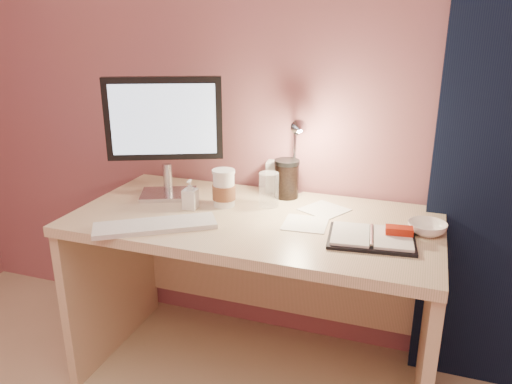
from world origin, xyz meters
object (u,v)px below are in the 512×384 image
(planner, at_px, (374,237))
(coffee_cup, at_px, (224,189))
(bowl, at_px, (427,228))
(clear_cup, at_px, (269,190))
(monitor, at_px, (164,127))
(keyboard, at_px, (155,226))
(dark_jar, at_px, (287,181))
(lotion_bottle, at_px, (190,194))
(desk_lamp, at_px, (282,149))
(product_box, at_px, (277,177))
(desk, at_px, (260,261))

(planner, distance_m, coffee_cup, 0.64)
(planner, relative_size, bowl, 2.34)
(coffee_cup, height_order, clear_cup, coffee_cup)
(monitor, bearing_deg, coffee_cup, -29.34)
(monitor, bearing_deg, clear_cup, -19.54)
(bowl, bearing_deg, planner, -145.91)
(keyboard, distance_m, dark_jar, 0.60)
(clear_cup, bearing_deg, lotion_bottle, -155.14)
(keyboard, height_order, desk_lamp, desk_lamp)
(keyboard, distance_m, product_box, 0.62)
(dark_jar, bearing_deg, planner, -38.84)
(keyboard, relative_size, lotion_bottle, 3.65)
(monitor, xyz_separation_m, product_box, (0.43, 0.21, -0.23))
(planner, bearing_deg, desk_lamp, 138.45)
(keyboard, bearing_deg, desk, 10.83)
(planner, distance_m, desk_lamp, 0.55)
(desk, bearing_deg, product_box, 90.70)
(lotion_bottle, bearing_deg, keyboard, -98.70)
(coffee_cup, bearing_deg, planner, -12.93)
(planner, height_order, desk_lamp, desk_lamp)
(planner, bearing_deg, dark_jar, 134.61)
(coffee_cup, distance_m, dark_jar, 0.28)
(desk, bearing_deg, lotion_bottle, -164.70)
(dark_jar, bearing_deg, monitor, -161.91)
(coffee_cup, relative_size, clear_cup, 1.09)
(clear_cup, bearing_deg, keyboard, -132.13)
(bowl, bearing_deg, dark_jar, 159.93)
(keyboard, xyz_separation_m, coffee_cup, (0.15, 0.30, 0.06))
(monitor, xyz_separation_m, keyboard, (0.12, -0.32, -0.29))
(desk, xyz_separation_m, lotion_bottle, (-0.27, -0.07, 0.29))
(clear_cup, bearing_deg, dark_jar, 73.26)
(coffee_cup, height_order, lotion_bottle, coffee_cup)
(lotion_bottle, bearing_deg, bowl, 3.09)
(keyboard, distance_m, desk_lamp, 0.60)
(monitor, bearing_deg, desk_lamp, -8.64)
(desk, height_order, monitor, monitor)
(clear_cup, distance_m, dark_jar, 0.13)
(monitor, distance_m, keyboard, 0.45)
(keyboard, height_order, dark_jar, dark_jar)
(bowl, bearing_deg, clear_cup, 172.23)
(monitor, distance_m, planner, 0.95)
(planner, distance_m, product_box, 0.60)
(desk, relative_size, monitor, 2.77)
(coffee_cup, height_order, desk_lamp, desk_lamp)
(keyboard, xyz_separation_m, dark_jar, (0.36, 0.48, 0.06))
(clear_cup, xyz_separation_m, dark_jar, (0.04, 0.13, 0.00))
(keyboard, xyz_separation_m, planner, (0.77, 0.15, 0.00))
(planner, relative_size, dark_jar, 2.16)
(desk, xyz_separation_m, bowl, (0.63, -0.03, 0.25))
(dark_jar, xyz_separation_m, product_box, (-0.06, 0.05, -0.00))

